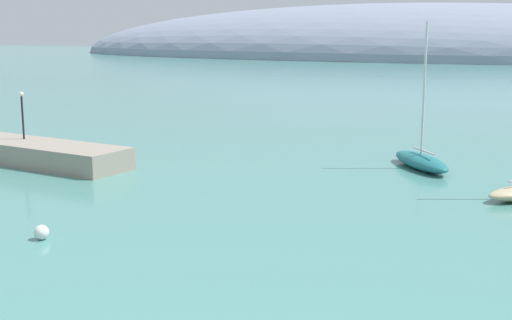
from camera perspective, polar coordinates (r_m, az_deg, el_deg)
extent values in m
ellipsoid|color=gray|center=(253.03, 12.12, 8.22)|extent=(258.77, 89.39, 36.94)
ellipsoid|color=#1E6B70|center=(54.32, 13.28, -0.12)|extent=(6.21, 7.37, 1.07)
cylinder|color=silver|center=(53.57, 13.53, 5.66)|extent=(0.18, 0.18, 9.91)
cube|color=silver|center=(53.86, 13.48, 0.74)|extent=(2.08, 2.79, 0.10)
sphere|color=silver|center=(37.09, -17.07, -5.65)|extent=(0.76, 0.76, 0.76)
cylinder|color=black|center=(59.02, -18.46, 3.28)|extent=(0.16, 0.16, 3.44)
sphere|color=#EAEACC|center=(58.81, -18.57, 5.12)|extent=(0.36, 0.36, 0.36)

